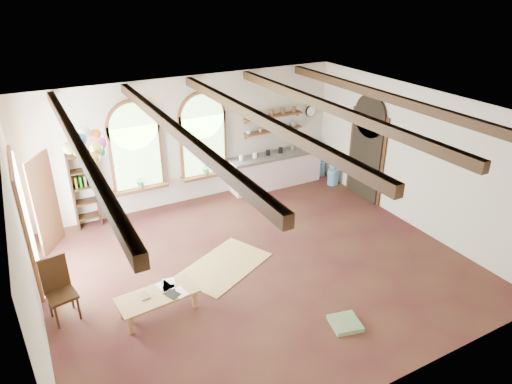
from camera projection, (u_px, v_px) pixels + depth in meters
floor at (258, 266)px, 9.27m from camera, size 8.00×8.00×0.00m
ceiling_beams at (258, 118)px, 7.92m from camera, size 6.20×6.80×0.18m
window_left at (136, 150)px, 10.68m from camera, size 1.30×0.28×2.20m
window_right at (203, 138)px, 11.41m from camera, size 1.30×0.28×2.20m
left_doorway at (26, 223)px, 8.51m from camera, size 0.10×1.90×2.50m
right_doorway at (365, 158)px, 11.67m from camera, size 0.10×1.30×2.40m
kitchen_counter at (276, 169)px, 12.58m from camera, size 2.68×0.62×0.94m
wall_shelf_lower at (273, 130)px, 12.26m from camera, size 1.70×0.24×0.04m
wall_shelf_upper at (273, 116)px, 12.09m from camera, size 1.70×0.24×0.04m
wall_clock at (311, 111)px, 12.70m from camera, size 0.32×0.04×0.32m
bookshelf at (84, 191)px, 10.36m from camera, size 0.53×0.32×1.80m
coffee_table at (157, 296)px, 7.85m from camera, size 1.42×0.75×0.39m
side_chair at (63, 302)px, 7.74m from camera, size 0.52×0.52×1.14m
floor_mat at (225, 265)px, 9.26m from camera, size 2.12×1.80×0.02m
floor_cushion at (345, 323)px, 7.68m from camera, size 0.57×0.57×0.08m
water_jug_a at (333, 176)px, 12.74m from camera, size 0.30×0.30×0.59m
water_jug_b at (320, 167)px, 13.33m from camera, size 0.30×0.30×0.58m
balloon_cluster at (88, 145)px, 8.93m from camera, size 0.85×0.90×1.16m
table_book at (139, 298)px, 7.73m from camera, size 0.19×0.25×0.02m
tablet at (172, 294)px, 7.82m from camera, size 0.29×0.32×0.01m
potted_plant_left at (141, 182)px, 10.94m from camera, size 0.27×0.23×0.30m
potted_plant_right at (206, 169)px, 11.66m from camera, size 0.27×0.23×0.30m
shelf_cup_a at (248, 132)px, 11.91m from camera, size 0.12×0.10×0.10m
shelf_cup_b at (260, 130)px, 12.06m from camera, size 0.10×0.10×0.09m
shelf_bowl_a at (272, 129)px, 12.22m from camera, size 0.22×0.22×0.05m
shelf_bowl_b at (283, 127)px, 12.37m from camera, size 0.20×0.20×0.06m
shelf_vase at (294, 123)px, 12.49m from camera, size 0.18×0.18×0.19m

